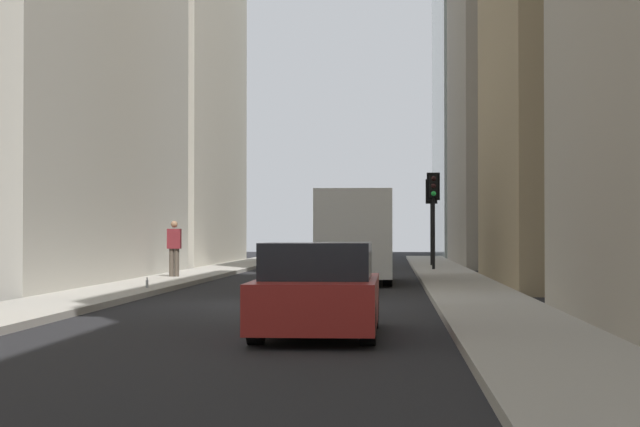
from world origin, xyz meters
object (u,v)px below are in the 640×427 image
at_px(sedan_red, 318,292).
at_px(pedestrian, 174,246).
at_px(traffic_light_far_junction, 432,202).
at_px(delivery_truck, 356,236).
at_px(traffic_light_midblock, 433,198).
at_px(discarded_bottle, 147,284).

height_order(sedan_red, pedestrian, pedestrian).
height_order(traffic_light_far_junction, pedestrian, traffic_light_far_junction).
xyz_separation_m(sedan_red, pedestrian, (18.88, 6.03, 0.48)).
xyz_separation_m(traffic_light_far_junction, pedestrian, (-13.27, 8.90, -1.82)).
xyz_separation_m(delivery_truck, traffic_light_far_junction, (14.58, -2.87, 1.50)).
xyz_separation_m(traffic_light_midblock, discarded_bottle, (-15.30, 8.01, -2.71)).
height_order(traffic_light_midblock, traffic_light_far_junction, traffic_light_far_junction).
distance_m(sedan_red, traffic_light_far_junction, 32.36).
height_order(pedestrian, discarded_bottle, pedestrian).
height_order(traffic_light_midblock, pedestrian, traffic_light_midblock).
bearing_deg(pedestrian, traffic_light_far_junction, -33.85).
bearing_deg(delivery_truck, traffic_light_far_junction, -11.15).
relative_size(traffic_light_midblock, traffic_light_far_junction, 1.00).
bearing_deg(traffic_light_midblock, sedan_red, 174.14).
bearing_deg(traffic_light_midblock, traffic_light_far_junction, -1.28).
xyz_separation_m(delivery_truck, traffic_light_midblock, (9.28, -2.76, 1.50)).
relative_size(delivery_truck, pedestrian, 3.54).
relative_size(delivery_truck, sedan_red, 1.50).
relative_size(traffic_light_midblock, discarded_bottle, 14.21).
relative_size(sedan_red, pedestrian, 2.36).
bearing_deg(discarded_bottle, sedan_red, -155.56).
relative_size(pedestrian, discarded_bottle, 6.76).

